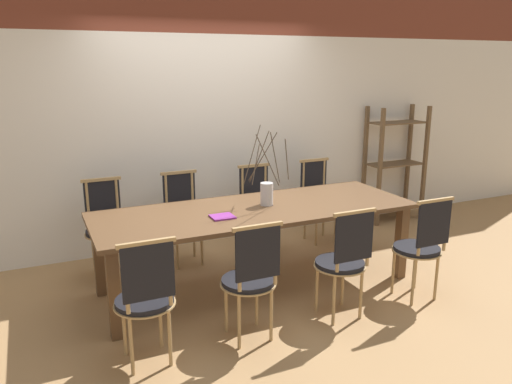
{
  "coord_description": "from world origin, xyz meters",
  "views": [
    {
      "loc": [
        -1.81,
        -3.96,
        2.04
      ],
      "look_at": [
        0.0,
        0.0,
        0.91
      ],
      "focal_mm": 35.0,
      "sensor_mm": 36.0,
      "label": 1
    }
  ],
  "objects_px": {
    "chair_near_center": "(344,259)",
    "shelving_rack": "(395,164)",
    "chair_far_center": "(258,205)",
    "book_stack": "(222,217)",
    "dining_table": "(256,217)",
    "vase_centerpiece": "(267,191)"
  },
  "relations": [
    {
      "from": "chair_far_center",
      "to": "shelving_rack",
      "type": "bearing_deg",
      "value": -172.44
    },
    {
      "from": "dining_table",
      "to": "chair_far_center",
      "type": "xyz_separation_m",
      "value": [
        0.42,
        0.85,
        -0.16
      ]
    },
    {
      "from": "dining_table",
      "to": "shelving_rack",
      "type": "height_order",
      "value": "shelving_rack"
    },
    {
      "from": "chair_far_center",
      "to": "book_stack",
      "type": "distance_m",
      "value": 1.3
    },
    {
      "from": "chair_near_center",
      "to": "book_stack",
      "type": "distance_m",
      "value": 1.07
    },
    {
      "from": "vase_centerpiece",
      "to": "dining_table",
      "type": "bearing_deg",
      "value": -157.63
    },
    {
      "from": "dining_table",
      "to": "book_stack",
      "type": "bearing_deg",
      "value": -159.33
    },
    {
      "from": "chair_near_center",
      "to": "book_stack",
      "type": "xyz_separation_m",
      "value": [
        -0.76,
        0.71,
        0.25
      ]
    },
    {
      "from": "shelving_rack",
      "to": "chair_far_center",
      "type": "bearing_deg",
      "value": -172.44
    },
    {
      "from": "dining_table",
      "to": "vase_centerpiece",
      "type": "distance_m",
      "value": 0.25
    },
    {
      "from": "chair_near_center",
      "to": "vase_centerpiece",
      "type": "height_order",
      "value": "vase_centerpiece"
    },
    {
      "from": "chair_near_center",
      "to": "chair_far_center",
      "type": "relative_size",
      "value": 1.0
    },
    {
      "from": "chair_near_center",
      "to": "book_stack",
      "type": "bearing_deg",
      "value": 137.06
    },
    {
      "from": "dining_table",
      "to": "vase_centerpiece",
      "type": "relative_size",
      "value": 4.06
    },
    {
      "from": "chair_far_center",
      "to": "book_stack",
      "type": "height_order",
      "value": "chair_far_center"
    },
    {
      "from": "chair_far_center",
      "to": "vase_centerpiece",
      "type": "distance_m",
      "value": 0.93
    },
    {
      "from": "chair_near_center",
      "to": "shelving_rack",
      "type": "distance_m",
      "value": 2.93
    },
    {
      "from": "chair_near_center",
      "to": "chair_far_center",
      "type": "height_order",
      "value": "same"
    },
    {
      "from": "vase_centerpiece",
      "to": "chair_far_center",
      "type": "bearing_deg",
      "value": 70.25
    },
    {
      "from": "chair_near_center",
      "to": "shelving_rack",
      "type": "relative_size",
      "value": 0.63
    },
    {
      "from": "dining_table",
      "to": "chair_near_center",
      "type": "distance_m",
      "value": 0.95
    },
    {
      "from": "dining_table",
      "to": "shelving_rack",
      "type": "relative_size",
      "value": 1.94
    }
  ]
}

